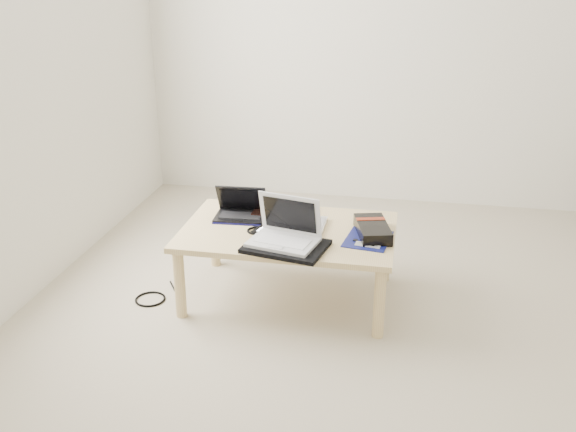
% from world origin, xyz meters
% --- Properties ---
extents(ground, '(4.00, 4.00, 0.00)m').
position_xyz_m(ground, '(0.00, 0.00, 0.00)').
color(ground, beige).
rests_on(ground, ground).
extents(coffee_table, '(1.10, 0.70, 0.40)m').
position_xyz_m(coffee_table, '(-0.64, 0.37, 0.35)').
color(coffee_table, '#DAC283').
rests_on(coffee_table, ground).
extents(book, '(0.29, 0.25, 0.03)m').
position_xyz_m(book, '(-0.72, 0.58, 0.41)').
color(book, black).
rests_on(book, coffee_table).
extents(netbook, '(0.28, 0.21, 0.18)m').
position_xyz_m(netbook, '(-0.93, 0.48, 0.44)').
color(netbook, black).
rests_on(netbook, coffee_table).
extents(tablet, '(0.28, 0.24, 0.01)m').
position_xyz_m(tablet, '(-0.68, 0.32, 0.41)').
color(tablet, black).
rests_on(tablet, coffee_table).
extents(remote, '(0.06, 0.24, 0.02)m').
position_xyz_m(remote, '(-0.49, 0.41, 0.41)').
color(remote, silver).
rests_on(remote, coffee_table).
extents(neoprene_sleeve, '(0.43, 0.35, 0.02)m').
position_xyz_m(neoprene_sleeve, '(-0.61, 0.13, 0.41)').
color(neoprene_sleeve, black).
rests_on(neoprene_sleeve, coffee_table).
extents(white_laptop, '(0.36, 0.29, 0.23)m').
position_xyz_m(white_laptop, '(-0.62, 0.17, 0.47)').
color(white_laptop, silver).
rests_on(white_laptop, neoprene_sleeve).
extents(motherboard, '(0.25, 0.29, 0.01)m').
position_xyz_m(motherboard, '(-0.23, 0.31, 0.40)').
color(motherboard, '#0B124C').
rests_on(motherboard, coffee_table).
extents(gpu_box, '(0.22, 0.32, 0.07)m').
position_xyz_m(gpu_box, '(-0.21, 0.37, 0.43)').
color(gpu_box, black).
rests_on(gpu_box, coffee_table).
extents(cable_coil, '(0.12, 0.12, 0.01)m').
position_xyz_m(cable_coil, '(-0.80, 0.30, 0.41)').
color(cable_coil, black).
rests_on(cable_coil, coffee_table).
extents(floor_cable_coil, '(0.18, 0.18, 0.01)m').
position_xyz_m(floor_cable_coil, '(-1.37, 0.19, 0.01)').
color(floor_cable_coil, black).
rests_on(floor_cable_coil, ground).
extents(floor_cable_trail, '(0.19, 0.28, 0.01)m').
position_xyz_m(floor_cable_trail, '(-1.24, 0.26, 0.00)').
color(floor_cable_trail, black).
rests_on(floor_cable_trail, ground).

